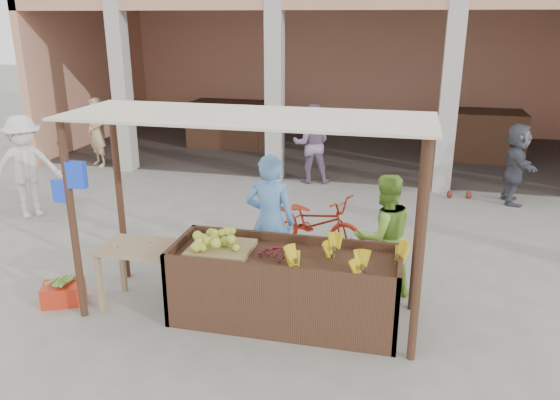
% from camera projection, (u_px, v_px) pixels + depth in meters
% --- Properties ---
extents(ground, '(60.00, 60.00, 0.00)m').
position_uv_depth(ground, '(244.00, 314.00, 6.53)').
color(ground, slate).
rests_on(ground, ground).
extents(market_building, '(14.40, 6.40, 4.20)m').
position_uv_depth(market_building, '(345.00, 45.00, 13.89)').
color(market_building, tan).
rests_on(market_building, ground).
extents(fruit_stall, '(2.60, 0.95, 0.80)m').
position_uv_depth(fruit_stall, '(285.00, 289.00, 6.29)').
color(fruit_stall, '#4B2D1E').
rests_on(fruit_stall, ground).
extents(stall_awning, '(4.09, 1.35, 2.39)m').
position_uv_depth(stall_awning, '(241.00, 152.00, 5.95)').
color(stall_awning, '#4B2D1E').
rests_on(stall_awning, ground).
extents(banana_heap, '(1.20, 0.65, 0.22)m').
position_uv_depth(banana_heap, '(345.00, 256.00, 5.93)').
color(banana_heap, yellow).
rests_on(banana_heap, fruit_stall).
extents(melon_tray, '(0.71, 0.62, 0.19)m').
position_uv_depth(melon_tray, '(221.00, 244.00, 6.30)').
color(melon_tray, '#977D4E').
rests_on(melon_tray, fruit_stall).
extents(berry_heap, '(0.46, 0.37, 0.15)m').
position_uv_depth(berry_heap, '(278.00, 252.00, 6.14)').
color(berry_heap, maroon).
rests_on(berry_heap, fruit_stall).
extents(side_table, '(0.98, 0.66, 0.78)m').
position_uv_depth(side_table, '(142.00, 257.00, 6.55)').
color(side_table, tan).
rests_on(side_table, ground).
extents(papaya_pile, '(0.72, 0.41, 0.20)m').
position_uv_depth(papaya_pile, '(140.00, 238.00, 6.47)').
color(papaya_pile, '#53882C').
rests_on(papaya_pile, side_table).
extents(red_crate, '(0.59, 0.52, 0.25)m').
position_uv_depth(red_crate, '(64.00, 293.00, 6.76)').
color(red_crate, red).
rests_on(red_crate, ground).
extents(plantain_bundle, '(0.36, 0.25, 0.07)m').
position_uv_depth(plantain_bundle, '(62.00, 282.00, 6.71)').
color(plantain_bundle, olive).
rests_on(plantain_bundle, red_crate).
extents(produce_sacks, '(0.81, 0.50, 0.62)m').
position_uv_depth(produce_sacks, '(460.00, 183.00, 10.58)').
color(produce_sacks, maroon).
rests_on(produce_sacks, ground).
extents(vendor_blue, '(0.72, 0.53, 1.90)m').
position_uv_depth(vendor_blue, '(270.00, 217.00, 6.97)').
color(vendor_blue, '#5F9DE5').
rests_on(vendor_blue, ground).
extents(vendor_green, '(0.93, 0.80, 1.68)m').
position_uv_depth(vendor_green, '(384.00, 233.00, 6.75)').
color(vendor_green, '#84BA3D').
rests_on(vendor_green, ground).
extents(motorcycle, '(1.33, 1.96, 0.97)m').
position_uv_depth(motorcycle, '(314.00, 221.00, 8.13)').
color(motorcycle, '#A02713').
rests_on(motorcycle, ground).
extents(shopper_a, '(1.27, 1.36, 1.94)m').
position_uv_depth(shopper_a, '(26.00, 163.00, 9.44)').
color(shopper_a, silver).
rests_on(shopper_a, ground).
extents(shopper_d, '(0.67, 1.51, 1.62)m').
position_uv_depth(shopper_d, '(516.00, 162.00, 10.18)').
color(shopper_d, '#494B55').
rests_on(shopper_d, ground).
extents(shopper_e, '(0.77, 0.71, 1.67)m').
position_uv_depth(shopper_e, '(97.00, 131.00, 12.77)').
color(shopper_e, tan).
rests_on(shopper_e, ground).
extents(shopper_f, '(0.97, 0.67, 1.82)m').
position_uv_depth(shopper_f, '(312.00, 140.00, 11.47)').
color(shopper_f, gray).
rests_on(shopper_f, ground).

